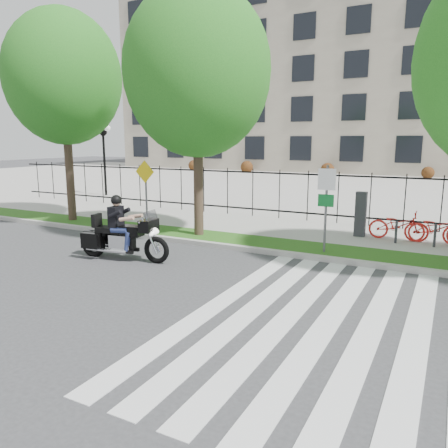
% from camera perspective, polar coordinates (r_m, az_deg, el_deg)
% --- Properties ---
extents(ground, '(120.00, 120.00, 0.00)m').
position_cam_1_polar(ground, '(10.43, -11.20, -7.96)').
color(ground, '#353538').
rests_on(ground, ground).
extents(curb, '(60.00, 0.20, 0.15)m').
position_cam_1_polar(curb, '(13.70, -0.41, -2.85)').
color(curb, '#A8A69E').
rests_on(curb, ground).
extents(grass_verge, '(60.00, 1.50, 0.15)m').
position_cam_1_polar(grass_verge, '(14.44, 1.18, -2.14)').
color(grass_verge, '#1E5715').
rests_on(grass_verge, ground).
extents(sidewalk, '(60.00, 3.50, 0.15)m').
position_cam_1_polar(sidewalk, '(16.66, 5.03, -0.41)').
color(sidewalk, '#AEABA2').
rests_on(sidewalk, ground).
extents(plaza, '(80.00, 34.00, 0.10)m').
position_cam_1_polar(plaza, '(33.39, 16.83, 4.82)').
color(plaza, '#AEABA2').
rests_on(plaza, ground).
extents(crosswalk_stripes, '(5.70, 8.00, 0.01)m').
position_cam_1_polar(crosswalk_stripes, '(8.45, 15.93, -12.75)').
color(crosswalk_stripes, silver).
rests_on(crosswalk_stripes, ground).
extents(iron_fence, '(30.00, 0.06, 2.00)m').
position_cam_1_polar(iron_fence, '(18.10, 7.24, 3.90)').
color(iron_fence, black).
rests_on(iron_fence, sidewalk).
extents(office_building, '(60.00, 21.90, 20.15)m').
position_cam_1_polar(office_building, '(53.33, 21.80, 17.33)').
color(office_building, gray).
rests_on(office_building, ground).
extents(lamp_post_left, '(1.06, 0.70, 4.25)m').
position_cam_1_polar(lamp_post_left, '(26.82, -15.47, 10.27)').
color(lamp_post_left, black).
rests_on(lamp_post_left, ground).
extents(street_tree_0, '(4.43, 4.43, 8.08)m').
position_cam_1_polar(street_tree_0, '(18.65, -20.25, 17.46)').
color(street_tree_0, '#3C2E21').
rests_on(street_tree_0, grass_verge).
extents(street_tree_1, '(4.77, 4.77, 8.09)m').
position_cam_1_polar(street_tree_1, '(14.85, -3.53, 19.22)').
color(street_tree_1, '#3C2E21').
rests_on(street_tree_1, grass_verge).
extents(sign_pole_regulatory, '(0.50, 0.09, 2.50)m').
position_cam_1_polar(sign_pole_regulatory, '(12.71, 13.20, 3.41)').
color(sign_pole_regulatory, '#59595B').
rests_on(sign_pole_regulatory, grass_verge).
extents(sign_pole_warning, '(0.78, 0.09, 2.49)m').
position_cam_1_polar(sign_pole_warning, '(15.57, -10.19, 4.87)').
color(sign_pole_warning, '#59595B').
rests_on(sign_pole_warning, grass_verge).
extents(motorcycle_rider, '(2.86, 0.98, 2.21)m').
position_cam_1_polar(motorcycle_rider, '(12.58, -13.10, -1.30)').
color(motorcycle_rider, black).
rests_on(motorcycle_rider, ground).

